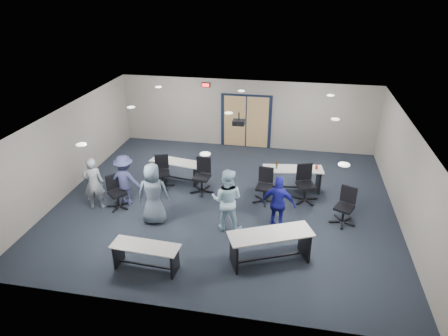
% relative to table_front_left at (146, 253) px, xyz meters
% --- Properties ---
extents(floor, '(10.00, 10.00, 0.00)m').
position_rel_table_front_left_xyz_m(floor, '(1.25, 3.40, -0.44)').
color(floor, black).
rests_on(floor, ground).
extents(back_wall, '(10.00, 0.04, 2.70)m').
position_rel_table_front_left_xyz_m(back_wall, '(1.25, 7.90, 0.91)').
color(back_wall, gray).
rests_on(back_wall, floor).
extents(front_wall, '(10.00, 0.04, 2.70)m').
position_rel_table_front_left_xyz_m(front_wall, '(1.25, -1.10, 0.91)').
color(front_wall, gray).
rests_on(front_wall, floor).
extents(left_wall, '(0.04, 9.00, 2.70)m').
position_rel_table_front_left_xyz_m(left_wall, '(-3.75, 3.40, 0.91)').
color(left_wall, gray).
rests_on(left_wall, floor).
extents(right_wall, '(0.04, 9.00, 2.70)m').
position_rel_table_front_left_xyz_m(right_wall, '(6.25, 3.40, 0.91)').
color(right_wall, gray).
rests_on(right_wall, floor).
extents(ceiling, '(10.00, 9.00, 0.04)m').
position_rel_table_front_left_xyz_m(ceiling, '(1.25, 3.40, 2.26)').
color(ceiling, silver).
rests_on(ceiling, back_wall).
extents(double_door, '(2.00, 0.07, 2.20)m').
position_rel_table_front_left_xyz_m(double_door, '(1.25, 7.86, 0.61)').
color(double_door, black).
rests_on(double_door, back_wall).
extents(exit_sign, '(0.32, 0.07, 0.18)m').
position_rel_table_front_left_xyz_m(exit_sign, '(-0.35, 7.84, 2.01)').
color(exit_sign, black).
rests_on(exit_sign, back_wall).
extents(ceiling_projector, '(0.35, 0.32, 0.37)m').
position_rel_table_front_left_xyz_m(ceiling_projector, '(1.55, 3.90, 1.96)').
color(ceiling_projector, black).
rests_on(ceiling_projector, ceiling).
extents(ceiling_can_lights, '(6.24, 5.74, 0.02)m').
position_rel_table_front_left_xyz_m(ceiling_can_lights, '(1.25, 3.65, 2.23)').
color(ceiling_can_lights, white).
rests_on(ceiling_can_lights, ceiling).
extents(table_front_left, '(1.62, 0.61, 0.65)m').
position_rel_table_front_left_xyz_m(table_front_left, '(0.00, 0.00, 0.00)').
color(table_front_left, '#B5B2AB').
rests_on(table_front_left, floor).
extents(table_front_right, '(2.10, 1.42, 0.81)m').
position_rel_table_front_left_xyz_m(table_front_right, '(2.82, 0.79, 0.11)').
color(table_front_right, '#B5B2AB').
rests_on(table_front_right, floor).
extents(table_back_left, '(1.80, 0.86, 0.70)m').
position_rel_table_front_left_xyz_m(table_back_left, '(-0.63, 4.49, 0.04)').
color(table_back_left, '#B5B2AB').
rests_on(table_back_left, floor).
extents(table_back_right, '(1.95, 0.88, 1.04)m').
position_rel_table_front_left_xyz_m(table_back_right, '(3.22, 4.52, 0.09)').
color(table_back_right, '#B5B2AB').
rests_on(table_back_right, floor).
extents(chair_back_a, '(0.85, 0.85, 1.06)m').
position_rel_table_front_left_xyz_m(chair_back_a, '(-0.93, 3.95, 0.09)').
color(chair_back_a, black).
rests_on(chair_back_a, floor).
extents(chair_back_b, '(0.76, 0.76, 1.12)m').
position_rel_table_front_left_xyz_m(chair_back_b, '(0.41, 3.85, 0.12)').
color(chair_back_b, black).
rests_on(chair_back_b, floor).
extents(chair_back_c, '(0.73, 0.73, 1.07)m').
position_rel_table_front_left_xyz_m(chair_back_c, '(2.41, 3.61, 0.09)').
color(chair_back_c, black).
rests_on(chair_back_c, floor).
extents(chair_back_d, '(0.93, 0.93, 1.15)m').
position_rel_table_front_left_xyz_m(chair_back_d, '(3.64, 3.89, 0.13)').
color(chair_back_d, black).
rests_on(chair_back_d, floor).
extents(chair_loose_left, '(0.90, 0.90, 1.01)m').
position_rel_table_front_left_xyz_m(chair_loose_left, '(-1.82, 2.48, 0.06)').
color(chair_loose_left, black).
rests_on(chair_loose_left, floor).
extents(chair_loose_right, '(0.89, 0.89, 1.06)m').
position_rel_table_front_left_xyz_m(chair_loose_right, '(4.69, 2.84, 0.09)').
color(chair_loose_right, black).
rests_on(chair_loose_right, floor).
extents(person_gray, '(0.69, 0.56, 1.62)m').
position_rel_table_front_left_xyz_m(person_gray, '(-2.45, 2.33, 0.37)').
color(person_gray, '#959BA2').
rests_on(person_gray, floor).
extents(person_plaid, '(0.95, 0.71, 1.77)m').
position_rel_table_front_left_xyz_m(person_plaid, '(-0.49, 1.96, 0.44)').
color(person_plaid, slate).
rests_on(person_plaid, floor).
extents(person_lightblue, '(0.89, 0.71, 1.77)m').
position_rel_table_front_left_xyz_m(person_lightblue, '(1.55, 2.01, 0.44)').
color(person_lightblue, '#C0E9FF').
rests_on(person_lightblue, floor).
extents(person_navy, '(0.98, 0.55, 1.58)m').
position_rel_table_front_left_xyz_m(person_navy, '(2.91, 2.23, 0.35)').
color(person_navy, navy).
rests_on(person_navy, floor).
extents(person_back, '(1.03, 0.60, 1.58)m').
position_rel_table_front_left_xyz_m(person_back, '(-1.66, 2.74, 0.35)').
color(person_back, '#3C406D').
rests_on(person_back, floor).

